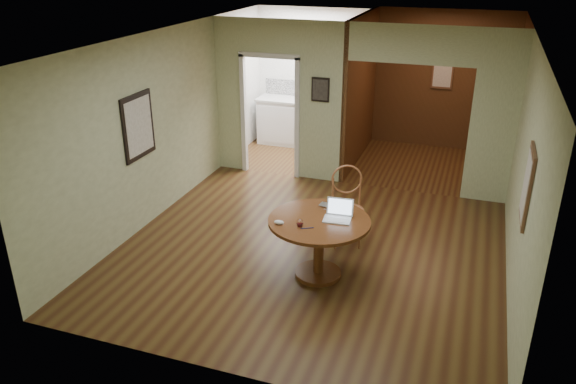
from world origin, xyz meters
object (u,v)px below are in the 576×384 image
(open_laptop, at_px, (339,213))
(closed_laptop, at_px, (330,208))
(chair, at_px, (347,201))
(dining_table, at_px, (319,234))

(open_laptop, relative_size, closed_laptop, 1.09)
(chair, distance_m, open_laptop, 0.91)
(closed_laptop, bearing_deg, dining_table, -89.99)
(chair, relative_size, open_laptop, 3.16)
(dining_table, height_order, chair, chair)
(dining_table, bearing_deg, open_laptop, 29.29)
(chair, distance_m, closed_laptop, 0.68)
(dining_table, xyz_separation_m, open_laptop, (0.20, 0.11, 0.26))
(dining_table, relative_size, open_laptop, 3.59)
(chair, xyz_separation_m, open_laptop, (0.10, -0.88, 0.23))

